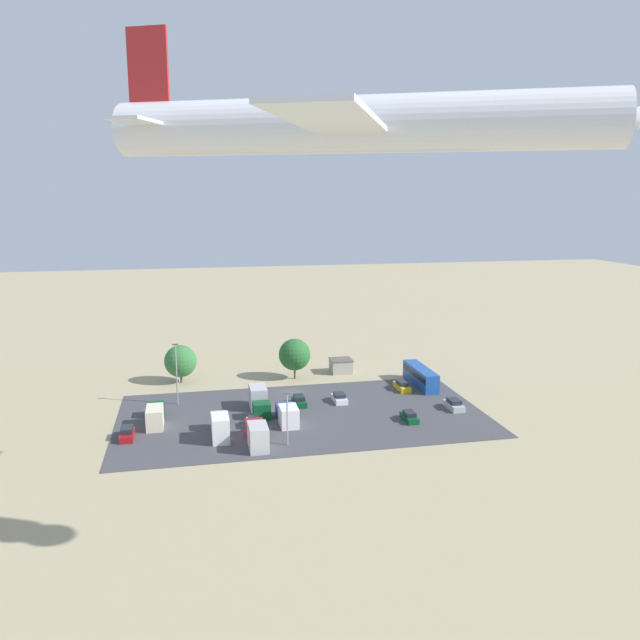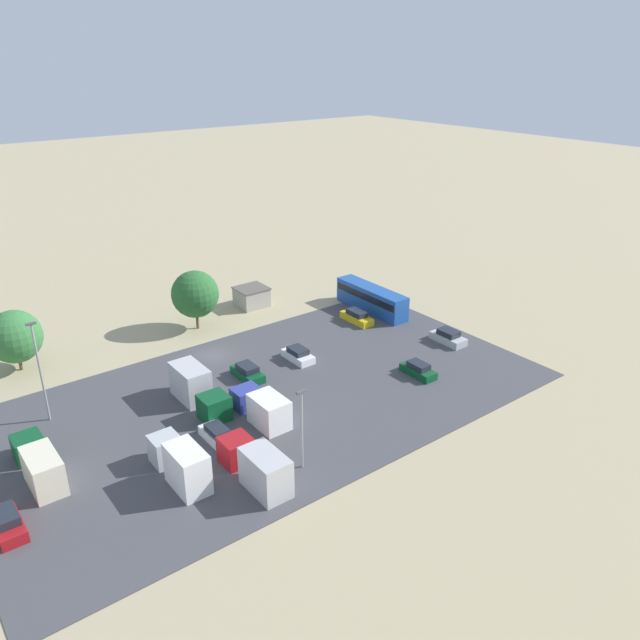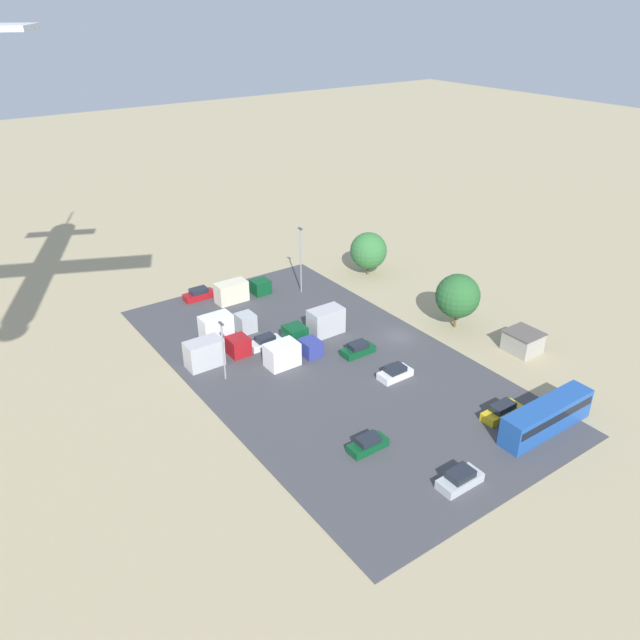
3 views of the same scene
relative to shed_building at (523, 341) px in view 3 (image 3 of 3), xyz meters
The scene contains 20 objects.
ground_plane 15.30m from the shed_building, 41.46° to the left, with size 400.00×400.00×0.00m, color tan.
parking_lot_surface 24.79m from the shed_building, 62.53° to the left, with size 55.35×30.49×0.08m.
shed_building is the anchor object (origin of this frame).
bus 16.21m from the shed_building, 136.50° to the left, with size 2.55×11.55×3.26m.
parked_car_0 17.60m from the shed_building, 75.42° to the left, with size 1.94×4.04×1.45m.
parked_car_1 27.14m from the shed_building, 117.20° to the left, with size 1.98×4.33×1.57m.
parked_car_2 27.97m from the shed_building, 97.64° to the left, with size 1.71×4.09×1.45m.
parked_car_3 15.06m from the shed_building, 120.87° to the left, with size 1.75×4.79×1.57m.
parked_car_4 32.04m from the shed_building, 52.95° to the left, with size 1.73×4.23×1.46m.
parked_car_5 45.25m from the shed_building, 35.53° to the left, with size 1.85×4.43×1.64m.
parked_car_6 20.49m from the shed_building, 57.13° to the left, with size 1.89×4.23×1.53m.
parked_truck_0 28.83m from the shed_building, 60.41° to the left, with size 2.59×7.12×2.91m.
parked_truck_1 37.47m from the shed_building, 49.75° to the left, with size 2.32×7.35×3.53m.
parked_truck_2 25.74m from the shed_building, 46.52° to the left, with size 2.58×8.34×3.48m.
parked_truck_3 39.57m from the shed_building, 32.86° to the left, with size 2.35×8.35×2.98m.
parked_truck_4 37.92m from the shed_building, 59.04° to the left, with size 2.50×7.93×3.32m.
tree_near_shed 10.08m from the shed_building, 13.38° to the left, with size 5.83×5.83×7.48m.
tree_apron_mid 29.85m from the shed_building, ahead, with size 5.76×5.76×6.86m.
light_pole_lot_centre 33.07m from the shed_building, 23.05° to the left, with size 0.90×0.28×9.98m.
light_pole_lot_edge 36.72m from the shed_building, 64.93° to the left, with size 0.90×0.28×7.30m.
Camera 3 is at (-51.63, 49.16, 39.38)m, focal length 35.00 mm.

